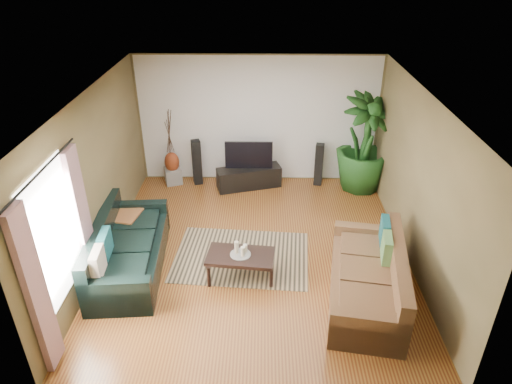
{
  "coord_description": "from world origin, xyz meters",
  "views": [
    {
      "loc": [
        0.11,
        -6.25,
        4.6
      ],
      "look_at": [
        0.0,
        0.2,
        1.05
      ],
      "focal_mm": 32.0,
      "sensor_mm": 36.0,
      "label": 1
    }
  ],
  "objects_px": {
    "television": "(249,155)",
    "speaker_left": "(197,162)",
    "potted_plant": "(365,143)",
    "side_table": "(126,228)",
    "vase": "(172,162)",
    "sofa_right": "(367,274)",
    "pedestal": "(173,176)",
    "coffee_table": "(241,266)",
    "sofa_left": "(129,245)",
    "tv_stand": "(249,178)",
    "speaker_right": "(319,165)"
  },
  "relations": [
    {
      "from": "pedestal",
      "to": "side_table",
      "type": "relative_size",
      "value": 0.62
    },
    {
      "from": "potted_plant",
      "to": "pedestal",
      "type": "bearing_deg",
      "value": 178.11
    },
    {
      "from": "sofa_right",
      "to": "speaker_right",
      "type": "height_order",
      "value": "speaker_right"
    },
    {
      "from": "sofa_left",
      "to": "vase",
      "type": "bearing_deg",
      "value": -7.69
    },
    {
      "from": "sofa_right",
      "to": "pedestal",
      "type": "bearing_deg",
      "value": -126.75
    },
    {
      "from": "speaker_left",
      "to": "side_table",
      "type": "xyz_separation_m",
      "value": [
        -0.95,
        -2.2,
        -0.22
      ]
    },
    {
      "from": "vase",
      "to": "sofa_right",
      "type": "bearing_deg",
      "value": -46.15
    },
    {
      "from": "television",
      "to": "potted_plant",
      "type": "xyz_separation_m",
      "value": [
        2.36,
        0.01,
        0.27
      ]
    },
    {
      "from": "sofa_right",
      "to": "potted_plant",
      "type": "distance_m",
      "value": 3.54
    },
    {
      "from": "sofa_left",
      "to": "side_table",
      "type": "height_order",
      "value": "sofa_left"
    },
    {
      "from": "speaker_right",
      "to": "vase",
      "type": "bearing_deg",
      "value": -168.11
    },
    {
      "from": "coffee_table",
      "to": "sofa_right",
      "type": "bearing_deg",
      "value": -7.49
    },
    {
      "from": "side_table",
      "to": "sofa_left",
      "type": "bearing_deg",
      "value": -70.06
    },
    {
      "from": "potted_plant",
      "to": "vase",
      "type": "relative_size",
      "value": 4.65
    },
    {
      "from": "television",
      "to": "side_table",
      "type": "relative_size",
      "value": 1.8
    },
    {
      "from": "sofa_right",
      "to": "side_table",
      "type": "height_order",
      "value": "sofa_right"
    },
    {
      "from": "side_table",
      "to": "potted_plant",
      "type": "bearing_deg",
      "value": 25.09
    },
    {
      "from": "coffee_table",
      "to": "tv_stand",
      "type": "relative_size",
      "value": 0.76
    },
    {
      "from": "sofa_right",
      "to": "pedestal",
      "type": "xyz_separation_m",
      "value": [
        -3.44,
        3.58,
        -0.26
      ]
    },
    {
      "from": "tv_stand",
      "to": "speaker_left",
      "type": "height_order",
      "value": "speaker_left"
    },
    {
      "from": "sofa_left",
      "to": "pedestal",
      "type": "height_order",
      "value": "sofa_left"
    },
    {
      "from": "television",
      "to": "speaker_left",
      "type": "relative_size",
      "value": 0.99
    },
    {
      "from": "sofa_left",
      "to": "speaker_left",
      "type": "bearing_deg",
      "value": -17.82
    },
    {
      "from": "potted_plant",
      "to": "television",
      "type": "bearing_deg",
      "value": -179.65
    },
    {
      "from": "coffee_table",
      "to": "potted_plant",
      "type": "xyz_separation_m",
      "value": [
        2.39,
        3.0,
        0.8
      ]
    },
    {
      "from": "sofa_right",
      "to": "pedestal",
      "type": "distance_m",
      "value": 4.97
    },
    {
      "from": "speaker_right",
      "to": "side_table",
      "type": "xyz_separation_m",
      "value": [
        -3.54,
        -2.2,
        -0.19
      ]
    },
    {
      "from": "sofa_left",
      "to": "coffee_table",
      "type": "relative_size",
      "value": 2.23
    },
    {
      "from": "tv_stand",
      "to": "television",
      "type": "bearing_deg",
      "value": 73.66
    },
    {
      "from": "potted_plant",
      "to": "side_table",
      "type": "height_order",
      "value": "potted_plant"
    },
    {
      "from": "sofa_left",
      "to": "sofa_right",
      "type": "distance_m",
      "value": 3.65
    },
    {
      "from": "sofa_left",
      "to": "speaker_left",
      "type": "distance_m",
      "value": 3.02
    },
    {
      "from": "television",
      "to": "potted_plant",
      "type": "distance_m",
      "value": 2.37
    },
    {
      "from": "television",
      "to": "sofa_left",
      "type": "bearing_deg",
      "value": -122.74
    },
    {
      "from": "pedestal",
      "to": "vase",
      "type": "distance_m",
      "value": 0.32
    },
    {
      "from": "potted_plant",
      "to": "pedestal",
      "type": "relative_size",
      "value": 5.95
    },
    {
      "from": "tv_stand",
      "to": "side_table",
      "type": "bearing_deg",
      "value": -151.73
    },
    {
      "from": "side_table",
      "to": "speaker_right",
      "type": "bearing_deg",
      "value": 31.87
    },
    {
      "from": "sofa_left",
      "to": "potted_plant",
      "type": "height_order",
      "value": "potted_plant"
    },
    {
      "from": "coffee_table",
      "to": "side_table",
      "type": "xyz_separation_m",
      "value": [
        -2.03,
        0.94,
        0.06
      ]
    },
    {
      "from": "potted_plant",
      "to": "side_table",
      "type": "bearing_deg",
      "value": -154.91
    },
    {
      "from": "coffee_table",
      "to": "side_table",
      "type": "height_order",
      "value": "side_table"
    },
    {
      "from": "vase",
      "to": "sofa_left",
      "type": "bearing_deg",
      "value": -93.03
    },
    {
      "from": "sofa_left",
      "to": "coffee_table",
      "type": "distance_m",
      "value": 1.78
    },
    {
      "from": "coffee_table",
      "to": "potted_plant",
      "type": "bearing_deg",
      "value": 57.59
    },
    {
      "from": "speaker_right",
      "to": "side_table",
      "type": "relative_size",
      "value": 1.69
    },
    {
      "from": "sofa_right",
      "to": "coffee_table",
      "type": "bearing_deg",
      "value": -94.2
    },
    {
      "from": "tv_stand",
      "to": "speaker_right",
      "type": "height_order",
      "value": "speaker_right"
    },
    {
      "from": "coffee_table",
      "to": "pedestal",
      "type": "relative_size",
      "value": 3.01
    },
    {
      "from": "television",
      "to": "side_table",
      "type": "height_order",
      "value": "television"
    }
  ]
}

